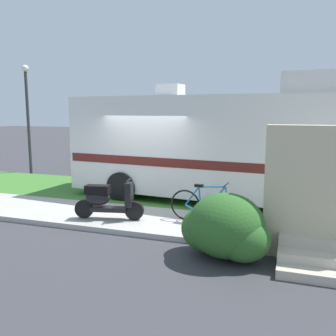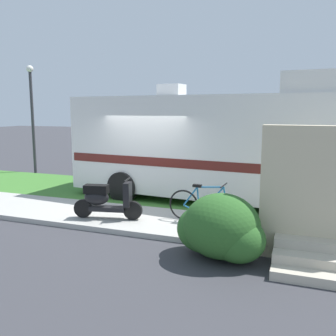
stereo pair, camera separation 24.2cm
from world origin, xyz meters
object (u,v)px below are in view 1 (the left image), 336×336
at_px(motorhome_rv, 211,144).
at_px(bicycle, 207,205).
at_px(bottle_green, 315,235).
at_px(street_lamp_post, 28,109).
at_px(pickup_truck_near, 169,149).
at_px(scooter, 106,200).

height_order(motorhome_rv, bicycle, motorhome_rv).
bearing_deg(motorhome_rv, bottle_green, -47.44).
distance_m(bottle_green, street_lamp_post, 12.32).
height_order(bottle_green, street_lamp_post, street_lamp_post).
height_order(pickup_truck_near, bottle_green, pickup_truck_near).
distance_m(scooter, pickup_truck_near, 7.92).
distance_m(scooter, street_lamp_post, 8.43).
height_order(scooter, bottle_green, scooter).
bearing_deg(pickup_truck_near, motorhome_rv, -58.71).
distance_m(pickup_truck_near, bottle_green, 9.74).
relative_size(bottle_green, street_lamp_post, 0.06).
xyz_separation_m(scooter, pickup_truck_near, (-1.13, 7.83, 0.35)).
bearing_deg(street_lamp_post, scooter, -39.11).
height_order(scooter, bicycle, scooter).
bearing_deg(bottle_green, bicycle, 167.00).
bearing_deg(motorhome_rv, pickup_truck_near, 121.29).
distance_m(bicycle, pickup_truck_near, 8.10).
bearing_deg(motorhome_rv, street_lamp_post, 164.93).
bearing_deg(bicycle, bottle_green, -13.00).
relative_size(pickup_truck_near, bottle_green, 18.37).
bearing_deg(pickup_truck_near, scooter, -81.78).
bearing_deg(street_lamp_post, pickup_truck_near, 27.27).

